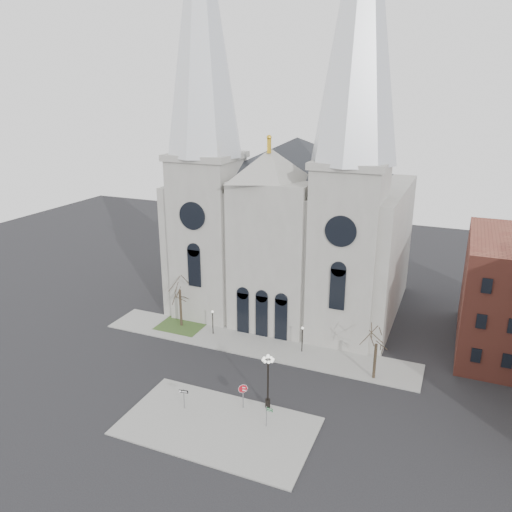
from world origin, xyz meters
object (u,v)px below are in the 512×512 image
at_px(stop_sign, 243,391).
at_px(street_name_sign, 267,415).
at_px(one_way_sign, 184,395).
at_px(globe_lamp, 268,374).

distance_m(stop_sign, street_name_sign, 3.75).
bearing_deg(one_way_sign, globe_lamp, 13.48).
distance_m(globe_lamp, street_name_sign, 3.86).
bearing_deg(one_way_sign, stop_sign, 12.75).
xyz_separation_m(globe_lamp, street_name_sign, (1.06, -2.81, -2.42)).
xyz_separation_m(one_way_sign, street_name_sign, (8.57, 0.52, -0.20)).
relative_size(globe_lamp, one_way_sign, 2.71).
distance_m(stop_sign, globe_lamp, 3.02).
height_order(globe_lamp, one_way_sign, globe_lamp).
bearing_deg(globe_lamp, stop_sign, -154.32).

